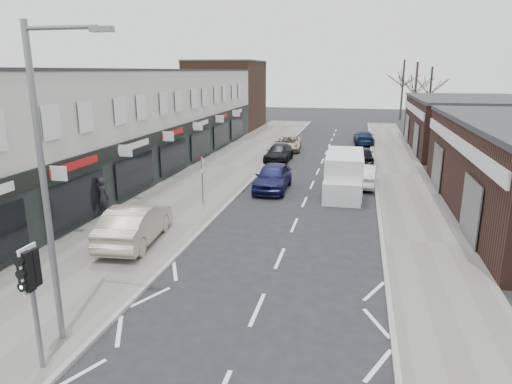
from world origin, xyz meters
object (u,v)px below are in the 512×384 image
Objects in this scene: white_van at (344,174)px; traffic_light at (30,280)px; parked_car_left_b at (279,153)px; parked_car_left_c at (289,143)px; pedestrian at (103,197)px; parked_car_left_a at (273,177)px; parked_car_right_c at (364,138)px; sedan_on_pavement at (135,224)px; parked_car_right_b at (362,155)px; warning_sign at (203,166)px; street_lamp at (49,173)px; parked_car_right_a at (364,175)px.

traffic_light is at bearing -109.88° from white_van.
parked_car_left_b is 5.21m from parked_car_left_c.
pedestrian is at bearing -108.15° from parked_car_left_b.
parked_car_left_a is 20.16m from parked_car_right_c.
traffic_light reaches higher than white_van.
pedestrian is (-3.14, 2.87, 0.17)m from sedan_on_pavement.
parked_car_left_c is 8.24m from parked_car_right_b.
parked_car_right_c is at bearing 78.53° from traffic_light.
parked_car_left_b is 1.10× the size of parked_car_right_b.
pedestrian is at bearing -48.80° from sedan_on_pavement.
warning_sign is 6.11m from sedan_on_pavement.
street_lamp is at bearing 74.38° from parked_car_right_c.
sedan_on_pavement is at bearing -128.43° from white_van.
parked_car_left_a is 1.15× the size of parked_car_right_b.
parked_car_left_c is (-0.00, 5.21, -0.02)m from parked_car_left_b.
traffic_light is at bearing 133.41° from pedestrian.
parked_car_right_b is at bearing -43.28° from parked_car_left_c.
street_lamp is at bearing -87.16° from warning_sign.
street_lamp is 13.04m from warning_sign.
traffic_light is at bearing 72.12° from parked_car_right_b.
sedan_on_pavement is 15.38m from parked_car_right_a.
parked_car_left_b is 1.00× the size of parked_car_right_c.
sedan_on_pavement is at bearing -111.57° from parked_car_left_a.
parked_car_right_b is (5.29, 9.22, -0.10)m from parked_car_left_a.
parked_car_right_b is at bearing 74.73° from traffic_light.
parked_car_right_a is (6.56, -6.88, 0.04)m from parked_car_left_b.
parked_car_left_a is at bearing -117.28° from sedan_on_pavement.
white_van reaches higher than parked_car_left_b.
warning_sign is 25.10m from parked_car_right_c.
parked_car_left_c is (1.76, 18.49, -1.56)m from warning_sign.
parked_car_right_c is at bearing 73.73° from parked_car_left_a.
traffic_light is 0.39× the size of street_lamp.
pedestrian is 20.52m from parked_car_right_b.
parked_car_left_b is at bearing -42.56° from parked_car_right_a.
parked_car_right_c is at bearing 32.46° from parked_car_left_c.
sedan_on_pavement is at bearing 157.35° from pedestrian.
traffic_light is 2.52m from street_lamp.
parked_car_left_a is (2.33, 16.99, -3.81)m from street_lamp.
parked_car_left_a reaches higher than parked_car_left_b.
parked_car_left_b is at bearing 87.53° from street_lamp.
white_van is at bearing -133.89° from sedan_on_pavement.
warning_sign is (-0.63, 12.80, -2.42)m from street_lamp.
parked_car_left_a reaches higher than parked_car_left_c.
traffic_light is 0.67× the size of parked_car_left_c.
traffic_light reaches higher than parked_car_right_c.
warning_sign reaches higher than parked_car_right_a.
white_van is 1.41× the size of parked_car_right_a.
white_van is at bearing 71.01° from traffic_light.
parked_car_right_a is at bearing 87.98° from parked_car_right_b.
parked_car_left_a is at bearing -175.51° from white_van.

